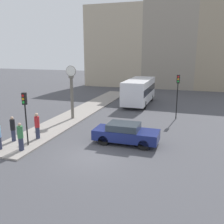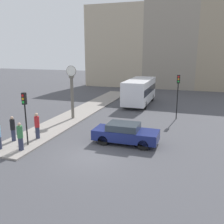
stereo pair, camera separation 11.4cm
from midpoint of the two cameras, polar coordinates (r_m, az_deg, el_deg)
The scene contains 11 objects.
ground_plane at distance 15.12m, azimuth -4.58°, elevation -9.98°, with size 120.00×120.00×0.00m, color #47474C.
sidewalk_corner at distance 26.25m, azimuth -6.07°, elevation 0.45°, with size 2.84×25.03×0.11m, color gray.
building_row at distance 43.52m, azimuth 12.09°, elevation 15.24°, with size 25.86×5.00×15.53m.
sedan_car at distance 16.76m, azimuth 3.26°, elevation -4.87°, with size 4.33×1.76×1.40m.
bus_distant at distance 29.11m, azimuth 6.41°, elevation 4.95°, with size 2.53×7.42×2.89m.
traffic_light_near at distance 16.63m, azimuth -19.11°, elevation 0.92°, with size 0.26×0.24×3.46m.
traffic_light_far at distance 23.09m, azimuth 14.99°, elevation 5.37°, with size 0.26×0.24×4.04m.
street_clock at distance 22.59m, azimuth -8.99°, elevation 4.68°, with size 0.94×0.35×4.73m.
pedestrian_black_jacket at distance 18.16m, azimuth -21.56°, elevation -3.54°, with size 0.32×0.32×1.72m.
pedestrian_green_hoodie at distance 16.32m, azimuth -20.05°, elevation -5.27°, with size 0.35×0.35×1.76m.
pedestrian_red_top at distance 18.09m, azimuth -16.58°, elevation -2.97°, with size 0.34×0.34×1.83m.
Camera 2 is at (5.52, -12.70, 6.09)m, focal length 40.00 mm.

